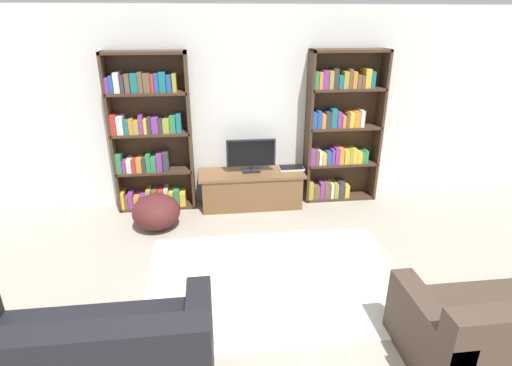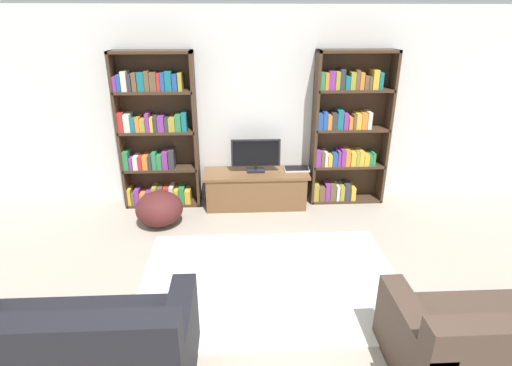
% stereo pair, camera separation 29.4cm
% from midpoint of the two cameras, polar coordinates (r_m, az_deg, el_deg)
% --- Properties ---
extents(wall_back, '(8.80, 0.06, 2.60)m').
position_cam_midpoint_polar(wall_back, '(5.50, -3.27, 10.54)').
color(wall_back, silver).
rests_on(wall_back, ground_plane).
extents(bookshelf_left, '(1.02, 0.30, 2.07)m').
position_cam_midpoint_polar(bookshelf_left, '(5.47, -16.41, 6.30)').
color(bookshelf_left, '#422D1E').
rests_on(bookshelf_left, ground_plane).
extents(bookshelf_right, '(1.02, 0.30, 2.07)m').
position_cam_midpoint_polar(bookshelf_right, '(5.63, 10.37, 7.44)').
color(bookshelf_right, '#422D1E').
rests_on(bookshelf_right, ground_plane).
extents(tv_stand, '(1.43, 0.51, 0.49)m').
position_cam_midpoint_polar(tv_stand, '(5.52, -2.18, -0.85)').
color(tv_stand, brown).
rests_on(tv_stand, ground_plane).
extents(television, '(0.66, 0.16, 0.45)m').
position_cam_midpoint_polar(television, '(5.38, -2.28, 4.02)').
color(television, black).
rests_on(television, tv_stand).
extents(laptop, '(0.34, 0.22, 0.03)m').
position_cam_midpoint_polar(laptop, '(5.56, 3.56, 2.15)').
color(laptop, silver).
rests_on(laptop, tv_stand).
extents(area_rug, '(2.58, 1.83, 0.02)m').
position_cam_midpoint_polar(area_rug, '(4.11, 0.82, -13.67)').
color(area_rug, beige).
rests_on(area_rug, ground_plane).
extents(beanbag_ottoman, '(0.59, 0.59, 0.43)m').
position_cam_midpoint_polar(beanbag_ottoman, '(5.14, -15.67, -4.00)').
color(beanbag_ottoman, '#4C1E1E').
rests_on(beanbag_ottoman, ground_plane).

